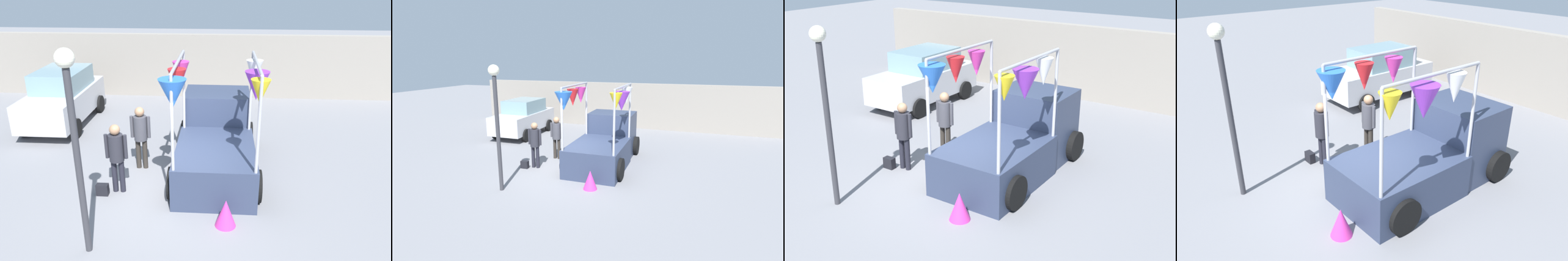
{
  "view_description": "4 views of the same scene",
  "coord_description": "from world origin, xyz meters",
  "views": [
    {
      "loc": [
        0.96,
        -7.9,
        4.82
      ],
      "look_at": [
        0.39,
        0.21,
        1.5
      ],
      "focal_mm": 35.0,
      "sensor_mm": 36.0,
      "label": 1
    },
    {
      "loc": [
        3.9,
        -9.68,
        3.95
      ],
      "look_at": [
        0.39,
        0.62,
        1.4
      ],
      "focal_mm": 28.0,
      "sensor_mm": 36.0,
      "label": 2
    },
    {
      "loc": [
        6.28,
        -8.23,
        5.25
      ],
      "look_at": [
        0.52,
        0.34,
        1.29
      ],
      "focal_mm": 45.0,
      "sensor_mm": 36.0,
      "label": 3
    },
    {
      "loc": [
        6.08,
        -4.49,
        4.98
      ],
      "look_at": [
        -0.08,
        0.45,
        1.31
      ],
      "focal_mm": 35.0,
      "sensor_mm": 36.0,
      "label": 4
    }
  ],
  "objects": [
    {
      "name": "ground_plane",
      "position": [
        0.0,
        0.0,
        0.0
      ],
      "size": [
        60.0,
        60.0,
        0.0
      ],
      "primitive_type": "plane",
      "color": "slate"
    },
    {
      "name": "folded_kite_bundle_magenta",
      "position": [
        1.12,
        -1.29,
        0.3
      ],
      "size": [
        0.6,
        0.6,
        0.6
      ],
      "primitive_type": "cone",
      "rotation": [
        0.0,
        0.0,
        2.11
      ],
      "color": "#D83399",
      "rests_on": "ground"
    },
    {
      "name": "parked_car",
      "position": [
        -4.47,
        4.3,
        0.94
      ],
      "size": [
        1.88,
        4.0,
        1.88
      ],
      "color": "#B7B7BC",
      "rests_on": "ground"
    },
    {
      "name": "handbag",
      "position": [
        -1.77,
        -0.29,
        0.14
      ],
      "size": [
        0.28,
        0.16,
        0.28
      ],
      "primitive_type": "cube",
      "color": "black",
      "rests_on": "ground"
    },
    {
      "name": "person_vendor",
      "position": [
        -1.11,
        1.15,
        1.04
      ],
      "size": [
        0.53,
        0.34,
        1.72
      ],
      "color": "#2D2823",
      "rests_on": "ground"
    },
    {
      "name": "person_customer",
      "position": [
        -1.42,
        -0.09,
        1.04
      ],
      "size": [
        0.53,
        0.34,
        1.71
      ],
      "color": "black",
      "rests_on": "ground"
    },
    {
      "name": "street_lamp",
      "position": [
        -1.46,
        -2.23,
        2.5
      ],
      "size": [
        0.32,
        0.32,
        3.81
      ],
      "color": "#333338",
      "rests_on": "ground"
    },
    {
      "name": "brick_boundary_wall",
      "position": [
        0.0,
        7.91,
        1.3
      ],
      "size": [
        18.0,
        0.36,
        2.6
      ],
      "primitive_type": "cube",
      "color": "gray",
      "rests_on": "ground"
    },
    {
      "name": "vendor_truck",
      "position": [
        0.85,
        1.4,
        0.89
      ],
      "size": [
        2.37,
        4.12,
        3.1
      ],
      "color": "#2D3851",
      "rests_on": "ground"
    }
  ]
}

